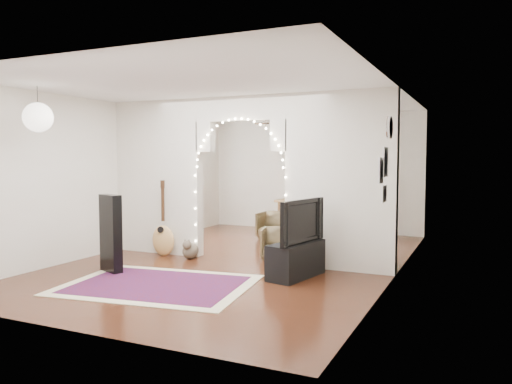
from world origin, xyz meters
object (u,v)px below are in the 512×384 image
at_px(acoustic_guitar, 163,228).
at_px(bookcase, 328,203).
at_px(dining_chair_left, 278,243).
at_px(dining_chair_right, 274,225).
at_px(dining_table, 306,203).
at_px(floor_speaker, 297,242).
at_px(media_console, 296,260).

xyz_separation_m(acoustic_guitar, bookcase, (1.83, 3.75, 0.18)).
relative_size(dining_chair_left, dining_chair_right, 0.93).
height_order(bookcase, dining_table, bookcase).
height_order(floor_speaker, dining_table, floor_speaker).
xyz_separation_m(floor_speaker, dining_table, (-1.04, 3.46, 0.26)).
distance_m(bookcase, dining_table, 0.51).
bearing_deg(acoustic_guitar, media_console, -27.68).
distance_m(media_console, dining_table, 4.15).
relative_size(bookcase, dining_table, 1.03).
bearing_deg(acoustic_guitar, dining_table, 50.64).
height_order(acoustic_guitar, dining_chair_right, acoustic_guitar).
relative_size(acoustic_guitar, dining_chair_right, 1.79).
height_order(floor_speaker, dining_chair_left, floor_speaker).
height_order(acoustic_guitar, bookcase, bookcase).
relative_size(bookcase, dining_chair_left, 2.31).
distance_m(acoustic_guitar, floor_speaker, 2.46).
xyz_separation_m(floor_speaker, dining_chair_left, (-0.55, 0.60, -0.16)).
bearing_deg(media_console, acoustic_guitar, -178.70).
xyz_separation_m(media_console, dining_chair_left, (-0.71, 1.09, 0.01)).
bearing_deg(floor_speaker, dining_chair_left, 112.17).
xyz_separation_m(acoustic_guitar, floor_speaker, (2.46, -0.00, -0.06)).
relative_size(acoustic_guitar, bookcase, 0.83).
bearing_deg(dining_table, media_console, -64.63).
distance_m(floor_speaker, dining_chair_left, 0.83).
xyz_separation_m(acoustic_guitar, dining_chair_left, (1.91, 0.60, -0.22)).
relative_size(media_console, dining_chair_right, 1.61).
height_order(dining_table, dining_chair_right, dining_table).
height_order(dining_table, dining_chair_left, dining_table).
bearing_deg(media_console, dining_chair_right, 129.87).
xyz_separation_m(media_console, dining_chair_right, (-1.59, 3.00, 0.03)).
distance_m(floor_speaker, media_console, 0.55).
xyz_separation_m(bookcase, dining_chair_left, (0.08, -3.15, -0.41)).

